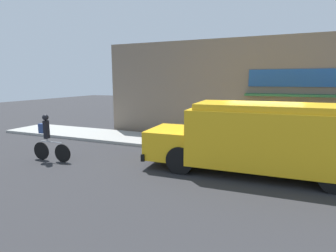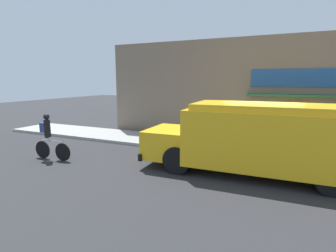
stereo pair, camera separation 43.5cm
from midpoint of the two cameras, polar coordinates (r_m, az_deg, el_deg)
ground_plane at (r=10.58m, az=18.46°, el=-7.03°), size 70.00×70.00×0.00m
sidewalk at (r=11.79m, az=18.92°, el=-4.99°), size 28.00×2.54×0.14m
storefront at (r=13.11m, az=20.10°, el=7.17°), size 17.02×0.87×5.00m
school_bus at (r=8.78m, az=18.90°, el=-2.38°), size 7.08×2.69×2.28m
cyclist at (r=10.83m, az=-25.68°, el=-2.45°), size 1.67×0.23×1.76m
trash_bin at (r=12.04m, az=28.20°, el=-3.16°), size 0.62×0.62×0.75m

